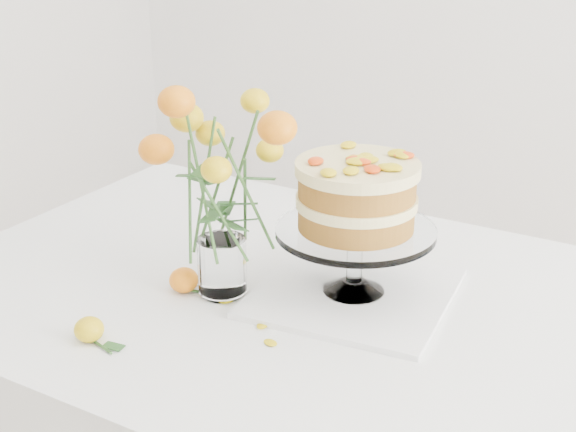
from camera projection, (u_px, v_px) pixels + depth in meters
table at (313, 335)px, 1.46m from camera, size 1.43×0.93×0.76m
napkin at (353, 293)px, 1.43m from camera, size 0.36×0.36×0.01m
cake_stand at (356, 202)px, 1.36m from camera, size 0.28×0.28×0.25m
rose_vase at (218, 160)px, 1.34m from camera, size 0.32×0.32×0.43m
loose_rose_near at (89, 330)px, 1.28m from camera, size 0.08×0.05×0.04m
loose_rose_far at (184, 280)px, 1.44m from camera, size 0.09×0.05×0.05m
stray_petal_a at (226, 301)px, 1.41m from camera, size 0.03×0.02×0.00m
stray_petal_b at (262, 326)px, 1.33m from camera, size 0.03×0.02×0.00m
stray_petal_c at (270, 343)px, 1.28m from camera, size 0.03×0.02×0.00m
stray_petal_d at (180, 273)px, 1.51m from camera, size 0.03×0.02×0.00m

